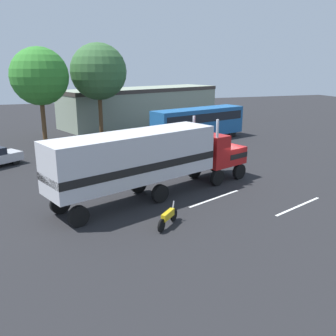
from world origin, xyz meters
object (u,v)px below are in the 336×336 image
(parked_bus, at_px, (199,121))
(tree_left, at_px, (40,76))
(semi_truck, at_px, (150,157))
(tree_center, at_px, (99,72))
(person_bystander, at_px, (112,176))
(motorcycle, at_px, (168,217))

(parked_bus, relative_size, tree_left, 1.17)
(semi_truck, relative_size, tree_left, 1.46)
(semi_truck, relative_size, tree_center, 1.38)
(semi_truck, xyz_separation_m, person_bystander, (-1.95, 2.22, -1.63))
(motorcycle, bearing_deg, tree_left, 103.26)
(person_bystander, height_order, tree_center, tree_center)
(semi_truck, relative_size, parked_bus, 1.25)
(parked_bus, bearing_deg, tree_left, 168.17)
(semi_truck, bearing_deg, parked_bus, 57.27)
(person_bystander, bearing_deg, tree_center, 83.11)
(semi_truck, bearing_deg, person_bystander, 131.16)
(tree_left, bearing_deg, motorcycle, -76.74)
(motorcycle, bearing_deg, parked_bus, 62.57)
(motorcycle, xyz_separation_m, tree_left, (-5.47, 23.21, 6.28))
(person_bystander, xyz_separation_m, tree_left, (-3.88, 16.61, 5.87))
(person_bystander, xyz_separation_m, motorcycle, (1.60, -6.60, -0.41))
(parked_bus, relative_size, motorcycle, 7.13)
(person_bystander, height_order, motorcycle, person_bystander)
(tree_left, xyz_separation_m, tree_center, (6.09, 1.74, 0.38))
(semi_truck, distance_m, person_bystander, 3.38)
(person_bystander, bearing_deg, semi_truck, -48.84)
(parked_bus, relative_size, tree_center, 1.10)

